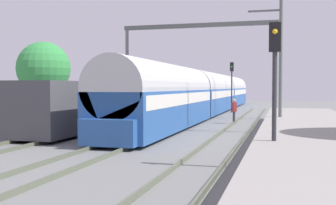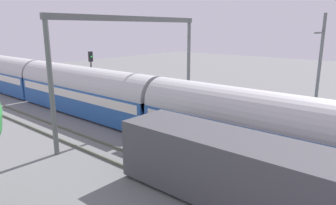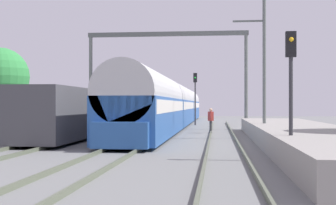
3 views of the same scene
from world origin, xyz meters
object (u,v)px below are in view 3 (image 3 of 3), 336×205
object	(u,v)px
railway_signal_near	(291,77)
railway_signal_far	(195,92)
catenary_gantry	(167,59)
passenger_train	(174,105)
person_crossing	(211,118)
freight_car	(71,113)

from	to	relation	value
railway_signal_near	railway_signal_far	size ratio (longest dim) A/B	0.90
railway_signal_far	catenary_gantry	distance (m)	8.30
passenger_train	railway_signal_far	world-z (taller)	railway_signal_far
person_crossing	railway_signal_near	xyz separation A→B (m)	(3.00, -15.83, 1.91)
passenger_train	freight_car	xyz separation A→B (m)	(-4.31, -17.55, -0.50)
railway_signal_far	catenary_gantry	size ratio (longest dim) A/B	0.39
passenger_train	person_crossing	distance (m)	11.56
passenger_train	railway_signal_near	size ratio (longest dim) A/B	10.82
railway_signal_far	person_crossing	bearing A→B (deg)	-82.55
catenary_gantry	freight_car	bearing A→B (deg)	-110.45
freight_car	railway_signal_near	distance (m)	14.34
freight_car	person_crossing	xyz separation A→B (m)	(7.88, 6.59, -0.44)
railway_signal_near	railway_signal_far	xyz separation A→B (m)	(-4.65, 28.47, 0.28)
person_crossing	freight_car	bearing A→B (deg)	-81.29
freight_car	railway_signal_far	bearing A→B (deg)	72.08
passenger_train	catenary_gantry	bearing A→B (deg)	-90.00
freight_car	catenary_gantry	distance (m)	13.02
freight_car	railway_signal_near	size ratio (longest dim) A/B	2.86
freight_car	railway_signal_near	xyz separation A→B (m)	(10.87, -9.24, 1.47)
railway_signal_far	passenger_train	bearing A→B (deg)	-138.58
passenger_train	person_crossing	bearing A→B (deg)	-71.95
passenger_train	railway_signal_far	xyz separation A→B (m)	(1.92, 1.69, 1.25)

